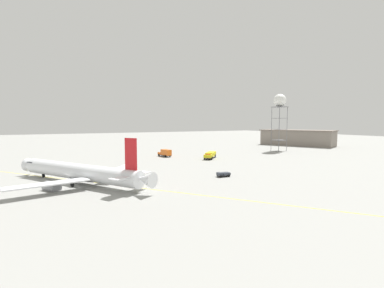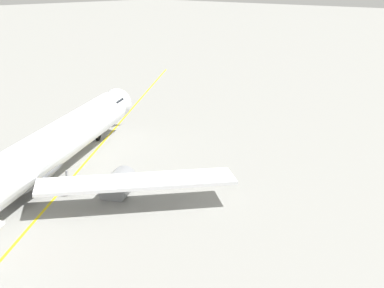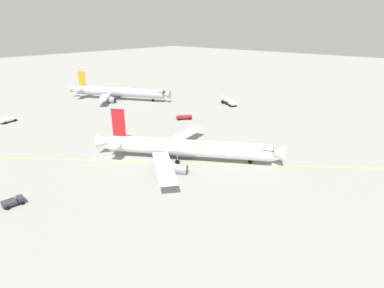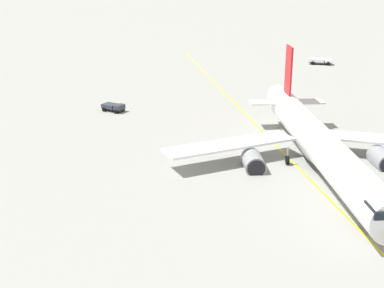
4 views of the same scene
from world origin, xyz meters
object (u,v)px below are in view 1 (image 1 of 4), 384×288
Objects in this scene: airliner_main at (80,173)px; catering_truck_truck at (165,153)px; baggage_truck_truck at (223,174)px; radar_tower at (280,103)px; fire_tender_truck at (210,155)px.

airliner_main is 54.44m from catering_truck_truck.
catering_truck_truck is 48.08m from baggage_truck_truck.
baggage_truck_truck is (-35.37, 9.36, -1.96)m from airliner_main.
fire_tender_truck is at bearing 10.39° from radar_tower.
fire_tender_truck reaches higher than baggage_truck_truck.
airliner_main is at bearing -10.09° from baggage_truck_truck.
airliner_main is 106.41m from radar_tower.
catering_truck_truck is 64.89m from radar_tower.
radar_tower is (-63.42, -42.27, 23.86)m from baggage_truck_truck.
radar_tower is at bearing -141.59° from baggage_truck_truck.
catering_truck_truck reaches higher than fire_tender_truck.
airliner_main is 10.94× the size of baggage_truck_truck.
catering_truck_truck is (-38.36, -38.61, -1.01)m from airliner_main.
baggage_truck_truck is 0.13× the size of radar_tower.
radar_tower reaches higher than fire_tender_truck.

